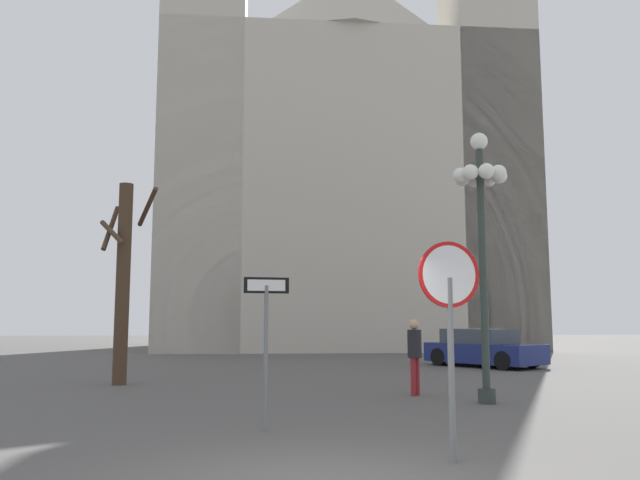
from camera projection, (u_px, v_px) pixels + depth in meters
The scene contains 7 objects.
cathedral at pixel (342, 157), 38.73m from camera, with size 20.88×14.34×38.34m.
stop_sign at pixel (450, 304), 7.92m from camera, with size 0.82×0.23×2.69m.
one_way_arrow_sign at pixel (266, 331), 10.02m from camera, with size 0.72×0.17×2.37m.
street_lamp at pixel (481, 213), 13.48m from camera, with size 1.17×1.17×5.68m.
bare_tree at pixel (123, 277), 17.02m from camera, with size 1.56×1.55×5.36m.
parked_car_near_navy at pixel (483, 349), 23.03m from camera, with size 3.91×4.43×1.35m.
pedestrian_walking at pixel (415, 349), 14.45m from camera, with size 0.32×0.32×1.70m.
Camera 1 is at (-0.50, -6.65, 1.72)m, focal length 35.79 mm.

